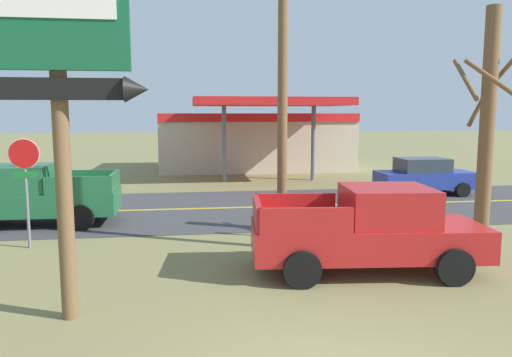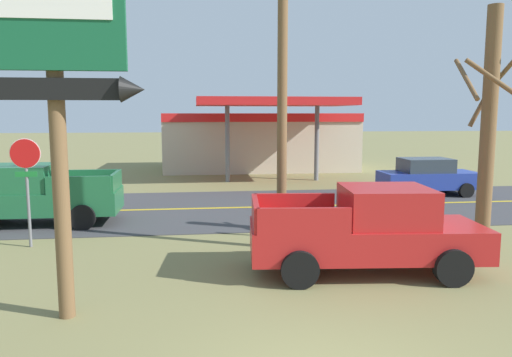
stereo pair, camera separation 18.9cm
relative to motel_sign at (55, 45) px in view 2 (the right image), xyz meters
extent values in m
cube|color=#3D3D3F|center=(3.93, 9.89, -4.71)|extent=(140.00, 8.00, 0.02)
cube|color=gold|center=(3.93, 9.89, -4.70)|extent=(126.00, 0.20, 0.01)
cylinder|color=brown|center=(-0.06, 0.13, -1.23)|extent=(0.28, 0.28, 6.98)
cube|color=black|center=(-0.06, -0.05, -0.72)|extent=(2.18, 0.12, 0.36)
cone|color=black|center=(1.23, -0.05, -0.72)|extent=(0.40, 0.44, 0.44)
cylinder|color=slate|center=(-2.22, 5.06, -3.62)|extent=(0.08, 0.08, 2.20)
cylinder|color=red|center=(-2.22, 5.03, -2.17)|extent=(0.76, 0.03, 0.76)
cylinder|color=white|center=(-2.22, 5.05, -2.17)|extent=(0.80, 0.01, 0.80)
cube|color=#19722D|center=(-2.22, 5.03, -2.72)|extent=(0.56, 0.03, 0.14)
cylinder|color=brown|center=(4.52, 4.12, -0.54)|extent=(0.26, 0.26, 8.36)
cylinder|color=brown|center=(10.06, 3.75, -1.52)|extent=(0.40, 0.40, 6.40)
cylinder|color=brown|center=(10.67, 3.92, 0.15)|extent=(0.46, 1.32, 1.26)
cylinder|color=brown|center=(10.10, 4.10, -0.74)|extent=(0.82, 0.22, 1.51)
cylinder|color=brown|center=(9.39, 3.81, -0.22)|extent=(0.24, 1.42, 1.19)
cylinder|color=brown|center=(9.82, 2.91, -0.42)|extent=(1.79, 0.62, 1.34)
cube|color=beige|center=(6.35, 23.28, -2.92)|extent=(12.00, 6.00, 3.60)
cube|color=red|center=(6.35, 20.23, -1.37)|extent=(12.00, 0.12, 0.50)
cube|color=red|center=(6.35, 17.28, -0.52)|extent=(8.00, 5.00, 0.40)
cylinder|color=slate|center=(3.95, 17.28, -2.62)|extent=(0.24, 0.24, 4.20)
cylinder|color=slate|center=(8.75, 17.28, -2.62)|extent=(0.24, 0.24, 4.20)
cube|color=red|center=(6.06, 1.89, -3.96)|extent=(5.35, 2.41, 0.72)
cube|color=red|center=(6.51, 1.85, -3.18)|extent=(2.05, 1.96, 0.84)
cube|color=#28333D|center=(7.40, 1.77, -3.18)|extent=(0.25, 1.66, 0.71)
cube|color=red|center=(4.63, 2.94, -3.32)|extent=(1.95, 0.29, 0.56)
cube|color=red|center=(4.46, 1.10, -3.32)|extent=(1.95, 0.29, 0.56)
cube|color=red|center=(3.57, 2.11, -3.32)|extent=(0.29, 1.88, 0.56)
cylinder|color=black|center=(7.76, 2.72, -4.32)|extent=(0.82, 0.35, 0.80)
cylinder|color=black|center=(7.58, 0.77, -4.32)|extent=(0.82, 0.35, 0.80)
cylinder|color=black|center=(4.54, 3.00, -4.32)|extent=(0.82, 0.35, 0.80)
cylinder|color=black|center=(4.37, 1.05, -4.32)|extent=(0.82, 0.35, 0.80)
cube|color=#1E6038|center=(-2.85, 7.89, -3.96)|extent=(5.20, 1.96, 0.72)
cube|color=#1E6038|center=(-3.30, 7.89, -3.18)|extent=(1.90, 1.80, 0.84)
cube|color=#1E6038|center=(-1.33, 6.97, -3.32)|extent=(1.95, 0.12, 0.56)
cube|color=#1E6038|center=(-1.33, 8.81, -3.32)|extent=(1.95, 0.12, 0.56)
cube|color=#1E6038|center=(-0.35, 7.89, -3.32)|extent=(0.12, 1.88, 0.56)
cylinder|color=black|center=(-1.24, 6.91, -4.32)|extent=(0.80, 0.28, 0.80)
cylinder|color=black|center=(-1.24, 8.87, -4.32)|extent=(0.80, 0.28, 0.80)
cube|color=#233893|center=(12.48, 11.89, -4.04)|extent=(4.20, 1.76, 0.72)
cube|color=#2D3842|center=(12.33, 11.89, -3.38)|extent=(2.10, 1.56, 0.60)
cylinder|color=black|center=(13.78, 12.77, -4.40)|extent=(0.64, 0.24, 0.64)
cylinder|color=black|center=(13.78, 11.01, -4.40)|extent=(0.64, 0.24, 0.64)
cylinder|color=black|center=(11.18, 12.77, -4.40)|extent=(0.64, 0.24, 0.64)
cylinder|color=black|center=(11.18, 11.01, -4.40)|extent=(0.64, 0.24, 0.64)
camera|label=1|loc=(2.07, -8.63, -1.11)|focal=34.66mm
camera|label=2|loc=(2.26, -8.65, -1.11)|focal=34.66mm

